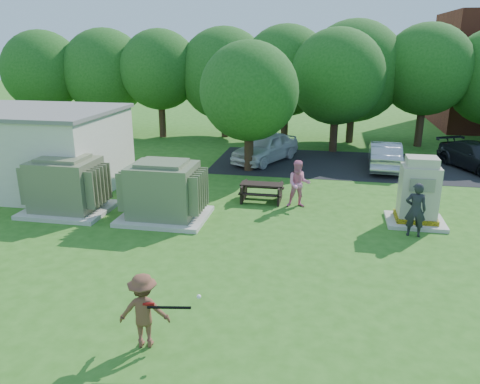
% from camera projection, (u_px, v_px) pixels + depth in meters
% --- Properties ---
extents(ground, '(120.00, 120.00, 0.00)m').
position_uv_depth(ground, '(210.00, 288.00, 11.81)').
color(ground, '#2D6619').
rests_on(ground, ground).
extents(parking_strip, '(20.00, 6.00, 0.01)m').
position_uv_depth(parking_strip, '(414.00, 168.00, 23.19)').
color(parking_strip, '#232326').
rests_on(parking_strip, ground).
extents(transformer_left, '(3.00, 2.40, 2.07)m').
position_uv_depth(transformer_left, '(66.00, 186.00, 16.89)').
color(transformer_left, beige).
rests_on(transformer_left, ground).
extents(transformer_right, '(3.00, 2.40, 2.07)m').
position_uv_depth(transformer_right, '(164.00, 192.00, 16.23)').
color(transformer_right, beige).
rests_on(transformer_right, ground).
extents(generator_cabinet, '(1.92, 1.57, 2.33)m').
position_uv_depth(generator_cabinet, '(418.00, 195.00, 15.76)').
color(generator_cabinet, beige).
rests_on(generator_cabinet, ground).
extents(picnic_table, '(1.65, 1.24, 0.71)m').
position_uv_depth(picnic_table, '(262.00, 190.00, 18.23)').
color(picnic_table, black).
rests_on(picnic_table, ground).
extents(batter, '(1.12, 0.77, 1.59)m').
position_uv_depth(batter, '(144.00, 311.00, 9.37)').
color(batter, brown).
rests_on(batter, ground).
extents(person_by_generator, '(0.68, 0.48, 1.77)m').
position_uv_depth(person_by_generator, '(416.00, 210.00, 14.77)').
color(person_by_generator, '#222327').
rests_on(person_by_generator, ground).
extents(person_at_picnic, '(0.96, 0.80, 1.79)m').
position_uv_depth(person_at_picnic, '(299.00, 184.00, 17.42)').
color(person_at_picnic, pink).
rests_on(person_at_picnic, ground).
extents(car_white, '(3.48, 4.76, 1.51)m').
position_uv_depth(car_white, '(266.00, 147.00, 24.23)').
color(car_white, silver).
rests_on(car_white, ground).
extents(car_silver_a, '(1.65, 4.18, 1.35)m').
position_uv_depth(car_silver_a, '(385.00, 155.00, 22.84)').
color(car_silver_a, '#A2A2A6').
rests_on(car_silver_a, ground).
extents(car_dark, '(3.52, 4.80, 1.29)m').
position_uv_depth(car_dark, '(477.00, 157.00, 22.67)').
color(car_dark, black).
rests_on(car_dark, ground).
extents(batting_equipment, '(1.09, 0.52, 0.15)m').
position_uv_depth(batting_equipment, '(170.00, 305.00, 9.09)').
color(batting_equipment, black).
rests_on(batting_equipment, ground).
extents(tree_row, '(41.30, 13.30, 7.30)m').
position_uv_depth(tree_row, '(315.00, 74.00, 27.54)').
color(tree_row, '#47301E').
rests_on(tree_row, ground).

